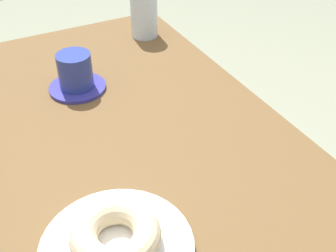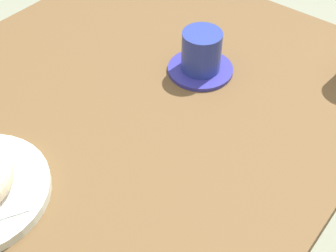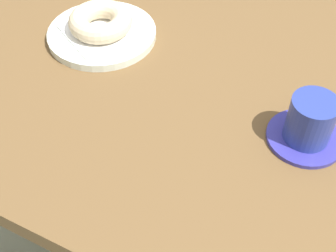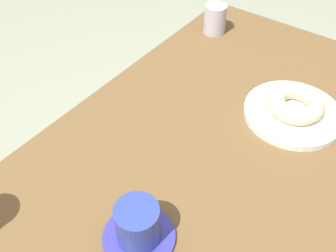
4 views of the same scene
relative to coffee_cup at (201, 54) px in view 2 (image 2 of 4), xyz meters
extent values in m
cube|color=brown|center=(0.25, -0.05, -0.06)|extent=(1.13, 0.78, 0.04)
cylinder|color=brown|center=(-0.24, -0.36, -0.45)|extent=(0.06, 0.06, 0.74)
cylinder|color=brown|center=(-0.24, 0.25, -0.45)|extent=(0.06, 0.06, 0.74)
cylinder|color=#323192|center=(0.00, 0.00, -0.03)|extent=(0.12, 0.12, 0.01)
cylinder|color=navy|center=(0.00, 0.00, 0.01)|extent=(0.07, 0.07, 0.08)
cylinder|color=black|center=(0.00, 0.00, 0.04)|extent=(0.07, 0.07, 0.00)
camera|label=1|loc=(0.82, -0.20, 0.48)|focal=46.59mm
camera|label=2|loc=(0.58, 0.38, 0.51)|focal=48.61mm
camera|label=3|loc=(-0.02, 0.53, 0.52)|focal=48.35mm
camera|label=4|loc=(-0.24, -0.23, 0.56)|focal=40.83mm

